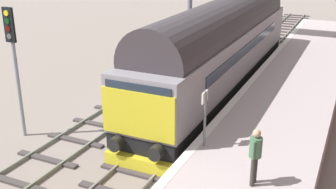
{
  "coord_description": "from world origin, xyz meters",
  "views": [
    {
      "loc": [
        6.1,
        -14.81,
        7.32
      ],
      "look_at": [
        0.2,
        -2.16,
        2.12
      ],
      "focal_mm": 44.6,
      "sensor_mm": 36.0,
      "label": 1
    }
  ],
  "objects_px": {
    "platform_number_sign": "(205,110)",
    "waiting_passenger": "(255,152)",
    "signal_post_mid": "(14,55)",
    "diesel_locomotive": "(221,44)"
  },
  "relations": [
    {
      "from": "platform_number_sign",
      "to": "waiting_passenger",
      "type": "height_order",
      "value": "platform_number_sign"
    },
    {
      "from": "platform_number_sign",
      "to": "waiting_passenger",
      "type": "bearing_deg",
      "value": -37.58
    },
    {
      "from": "signal_post_mid",
      "to": "waiting_passenger",
      "type": "distance_m",
      "value": 9.61
    },
    {
      "from": "diesel_locomotive",
      "to": "platform_number_sign",
      "type": "height_order",
      "value": "diesel_locomotive"
    },
    {
      "from": "diesel_locomotive",
      "to": "platform_number_sign",
      "type": "relative_size",
      "value": 9.32
    },
    {
      "from": "signal_post_mid",
      "to": "platform_number_sign",
      "type": "height_order",
      "value": "signal_post_mid"
    },
    {
      "from": "diesel_locomotive",
      "to": "platform_number_sign",
      "type": "distance_m",
      "value": 8.04
    },
    {
      "from": "signal_post_mid",
      "to": "platform_number_sign",
      "type": "distance_m",
      "value": 7.5
    },
    {
      "from": "diesel_locomotive",
      "to": "signal_post_mid",
      "type": "height_order",
      "value": "signal_post_mid"
    },
    {
      "from": "diesel_locomotive",
      "to": "signal_post_mid",
      "type": "bearing_deg",
      "value": -123.62
    }
  ]
}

